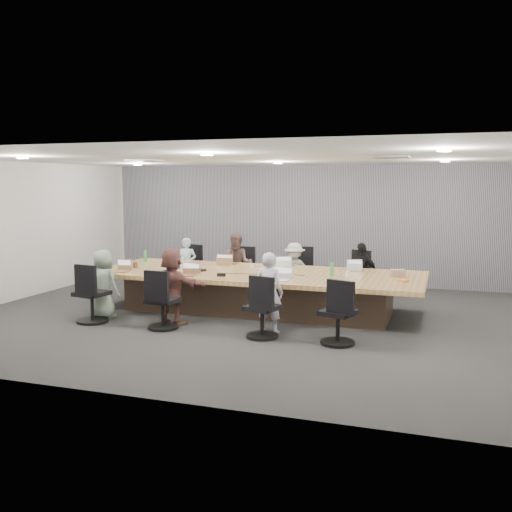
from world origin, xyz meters
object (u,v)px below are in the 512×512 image
(person_1, at_px, (238,264))
(laptop_2, at_px, (287,266))
(laptop_0, at_px, (175,261))
(chair_7, at_px, (338,318))
(conference_table, at_px, (258,290))
(chair_1, at_px, (243,275))
(chair_2, at_px, (299,276))
(chair_4, at_px, (92,298))
(person_0, at_px, (187,265))
(bottle_green_left, at_px, (145,256))
(bottle_green_right, at_px, (332,269))
(chair_0, at_px, (194,272))
(laptop_5, at_px, (186,275))
(chair_3, at_px, (363,281))
(person_4, at_px, (103,284))
(person_6, at_px, (269,292))
(laptop_6, at_px, (279,280))
(laptop_1, at_px, (228,264))
(snack_packet, at_px, (403,281))
(chair_5, at_px, (163,305))
(laptop_3, at_px, (357,270))
(chair_6, at_px, (262,313))
(bottle_clear, at_px, (182,263))
(person_2, at_px, (294,271))
(person_5, at_px, (172,286))
(stapler, at_px, (221,275))
(person_3, at_px, (361,273))
(laptop_4, at_px, (120,271))

(person_1, height_order, laptop_2, person_1)
(laptop_0, bearing_deg, chair_7, 140.60)
(conference_table, bearing_deg, chair_1, 117.70)
(chair_2, distance_m, chair_4, 4.38)
(person_0, bearing_deg, bottle_green_left, -130.10)
(person_0, distance_m, bottle_green_right, 3.74)
(chair_0, bearing_deg, laptop_5, 127.94)
(chair_3, distance_m, person_4, 5.13)
(laptop_2, distance_m, person_6, 2.17)
(person_0, xyz_separation_m, laptop_6, (2.71, -2.15, 0.16))
(laptop_1, height_order, snack_packet, snack_packet)
(chair_5, bearing_deg, laptop_1, 89.00)
(chair_4, height_order, person_1, person_1)
(laptop_2, xyz_separation_m, laptop_3, (1.35, 0.00, 0.00))
(conference_table, height_order, chair_6, chair_6)
(chair_6, xyz_separation_m, bottle_clear, (-2.16, 1.66, 0.46))
(person_2, distance_m, bottle_green_right, 1.75)
(person_6, bearing_deg, person_5, 5.89)
(snack_packet, bearing_deg, person_6, -150.70)
(chair_7, bearing_deg, laptop_1, 155.20)
(conference_table, xyz_separation_m, laptop_3, (1.70, 0.80, 0.35))
(conference_table, distance_m, chair_3, 2.40)
(bottle_green_left, height_order, stapler, bottle_green_left)
(person_2, bearing_deg, laptop_1, -167.90)
(laptop_0, height_order, snack_packet, snack_packet)
(chair_1, height_order, person_5, person_5)
(person_0, height_order, laptop_6, person_0)
(laptop_1, height_order, person_3, person_3)
(chair_0, height_order, laptop_5, chair_0)
(person_3, bearing_deg, chair_1, -173.74)
(person_1, distance_m, laptop_4, 2.64)
(bottle_green_right, bearing_deg, laptop_0, 166.51)
(person_2, bearing_deg, person_1, 168.19)
(conference_table, distance_m, chair_4, 2.96)
(person_2, relative_size, laptop_4, 4.07)
(chair_3, relative_size, person_4, 0.65)
(chair_6, distance_m, laptop_4, 3.20)
(laptop_2, distance_m, bottle_clear, 2.05)
(laptop_3, height_order, person_4, person_4)
(person_3, xyz_separation_m, laptop_4, (-4.12, -2.15, 0.15))
(laptop_6, bearing_deg, snack_packet, 8.21)
(stapler, bearing_deg, laptop_4, 169.12)
(chair_0, relative_size, laptop_3, 2.72)
(chair_7, relative_size, laptop_3, 2.79)
(person_1, distance_m, person_6, 3.10)
(conference_table, relative_size, laptop_5, 18.58)
(chair_5, height_order, person_0, person_0)
(person_0, xyz_separation_m, laptop_2, (2.43, -0.55, 0.16))
(person_6, bearing_deg, snack_packet, -144.81)
(chair_1, distance_m, chair_4, 3.73)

